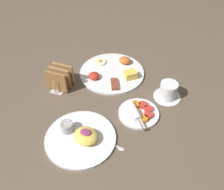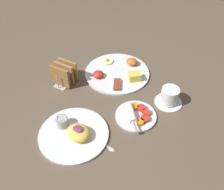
# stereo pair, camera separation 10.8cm
# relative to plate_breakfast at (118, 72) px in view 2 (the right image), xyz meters

# --- Properties ---
(ground_plane) EXTENTS (3.00, 3.00, 0.00)m
(ground_plane) POSITION_rel_plate_breakfast_xyz_m (-0.01, -0.22, -0.01)
(ground_plane) COLOR brown
(plate_breakfast) EXTENTS (0.32, 0.32, 0.05)m
(plate_breakfast) POSITION_rel_plate_breakfast_xyz_m (0.00, 0.00, 0.00)
(plate_breakfast) COLOR white
(plate_breakfast) RESTS_ON ground_plane
(plate_condiments) EXTENTS (0.17, 0.18, 0.04)m
(plate_condiments) POSITION_rel_plate_breakfast_xyz_m (0.19, -0.21, 0.00)
(plate_condiments) COLOR white
(plate_condiments) RESTS_ON ground_plane
(plate_foreground) EXTENTS (0.27, 0.27, 0.06)m
(plate_foreground) POSITION_rel_plate_breakfast_xyz_m (0.02, -0.41, 0.00)
(plate_foreground) COLOR white
(plate_foreground) RESTS_ON ground_plane
(toast_rack) EXTENTS (0.10, 0.12, 0.10)m
(toast_rack) POSITION_rel_plate_breakfast_xyz_m (-0.19, -0.17, 0.04)
(toast_rack) COLOR #B7B7BC
(toast_rack) RESTS_ON ground_plane
(coffee_cup) EXTENTS (0.12, 0.12, 0.08)m
(coffee_cup) POSITION_rel_plate_breakfast_xyz_m (0.28, -0.07, 0.03)
(coffee_cup) COLOR white
(coffee_cup) RESTS_ON ground_plane
(teaspoon) EXTENTS (0.13, 0.04, 0.01)m
(teaspoon) POSITION_rel_plate_breakfast_xyz_m (0.15, -0.39, -0.01)
(teaspoon) COLOR silver
(teaspoon) RESTS_ON ground_plane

